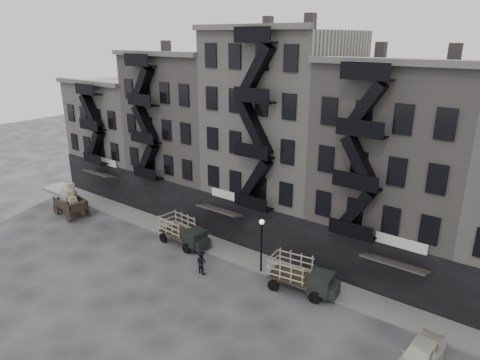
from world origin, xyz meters
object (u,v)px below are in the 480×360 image
Objects in this scene: stake_truck_west at (183,230)px; horse at (73,194)px; stake_truck_east at (302,273)px; pedestrian_west at (59,206)px; wagon at (69,198)px; car_east at (420,355)px; pedestrian_mid at (201,263)px.

horse is at bearing -176.02° from stake_truck_west.
pedestrian_west is (-25.46, -2.59, -0.49)m from stake_truck_east.
wagon is 1.51m from pedestrian_west.
stake_truck_east is at bearing 3.28° from stake_truck_west.
car_east is 15.47m from pedestrian_mid.
pedestrian_mid is at bearing -169.17° from stake_truck_east.
wagon is 0.83× the size of stake_truck_west.
stake_truck_east reaches higher than stake_truck_west.
car_east is (32.88, -0.34, -1.10)m from wagon.
stake_truck_west reaches higher than car_east.
wagon is 24.49m from stake_truck_east.
horse is at bearing 151.23° from wagon.
stake_truck_east is at bearing -53.92° from pedestrian_west.
pedestrian_west reaches higher than car_east.
stake_truck_west reaches higher than pedestrian_mid.
stake_truck_east is (24.40, 2.08, -0.45)m from wagon.
wagon reaches higher than car_east.
stake_truck_east is 7.40m from pedestrian_mid.
horse reaches higher than car_east.
pedestrian_mid is at bearing 5.81° from wagon.
pedestrian_west is at bearing -147.99° from wagon.
pedestrian_west is at bearing -134.55° from horse.
wagon is 17.44m from pedestrian_mid.
wagon reaches higher than stake_truck_east.
stake_truck_east is at bearing 11.62° from wagon.
stake_truck_west is (16.20, 0.03, 0.51)m from horse.
wagon is at bearing -34.46° from pedestrian_west.
pedestrian_mid is at bearing -175.17° from car_east.
pedestrian_west is 18.48m from pedestrian_mid.
horse is 36.01m from car_east.
wagon is 2.28× the size of pedestrian_west.
stake_truck_west is 2.79× the size of pedestrian_mid.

